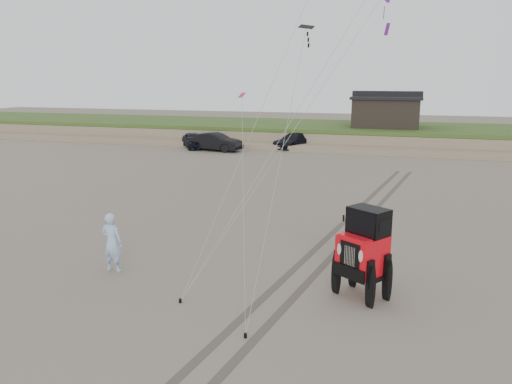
% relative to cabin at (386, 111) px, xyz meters
% --- Properties ---
extents(ground, '(160.00, 160.00, 0.00)m').
position_rel_cabin_xyz_m(ground, '(-2.00, -37.00, -3.24)').
color(ground, '#6B6054').
rests_on(ground, ground).
extents(dune_ridge, '(160.00, 14.25, 1.73)m').
position_rel_cabin_xyz_m(dune_ridge, '(-2.00, 0.50, -2.42)').
color(dune_ridge, '#7A6B54').
rests_on(dune_ridge, ground).
extents(cabin, '(6.40, 5.40, 3.35)m').
position_rel_cabin_xyz_m(cabin, '(0.00, 0.00, 0.00)').
color(cabin, black).
rests_on(cabin, dune_ridge).
extents(truck_a, '(3.84, 4.37, 1.43)m').
position_rel_cabin_xyz_m(truck_a, '(-16.53, -7.53, -2.52)').
color(truck_a, black).
rests_on(truck_a, ground).
extents(truck_b, '(4.98, 2.31, 1.58)m').
position_rel_cabin_xyz_m(truck_b, '(-14.05, -8.51, -2.45)').
color(truck_b, black).
rests_on(truck_b, ground).
extents(truck_c, '(4.04, 5.32, 1.44)m').
position_rel_cabin_xyz_m(truck_c, '(-7.65, -5.04, -2.52)').
color(truck_c, black).
rests_on(truck_c, ground).
extents(jeep, '(5.17, 6.10, 2.12)m').
position_rel_cabin_xyz_m(jeep, '(1.26, -35.37, -2.18)').
color(jeep, red).
rests_on(jeep, ground).
extents(man, '(0.73, 0.48, 1.99)m').
position_rel_cabin_xyz_m(man, '(-6.75, -35.76, -2.24)').
color(man, '#96B7E8').
rests_on(man, ground).
extents(stake_main, '(0.08, 0.08, 0.12)m').
position_rel_cabin_xyz_m(stake_main, '(-3.59, -37.29, -3.18)').
color(stake_main, black).
rests_on(stake_main, ground).
extents(stake_aux, '(0.08, 0.08, 0.12)m').
position_rel_cabin_xyz_m(stake_aux, '(-1.20, -38.61, -3.18)').
color(stake_aux, black).
rests_on(stake_aux, ground).
extents(tire_tracks, '(5.22, 29.74, 0.01)m').
position_rel_cabin_xyz_m(tire_tracks, '(0.00, -29.00, -3.23)').
color(tire_tracks, '#4C443D').
rests_on(tire_tracks, ground).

